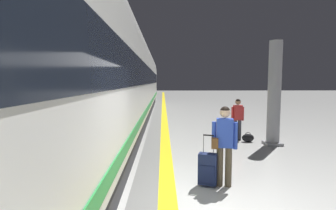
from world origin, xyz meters
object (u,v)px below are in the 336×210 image
high_speed_train (119,75)px  rolling_suitcase_foreground (208,169)px  platform_pillar (274,96)px  duffel_bag_near (248,138)px  passenger_near (238,116)px  traveller_foreground (224,140)px

high_speed_train → rolling_suitcase_foreground: bearing=-67.7°
platform_pillar → duffel_bag_near: bearing=148.4°
rolling_suitcase_foreground → duffel_bag_near: bearing=61.6°
rolling_suitcase_foreground → duffel_bag_near: (2.18, 4.04, -0.23)m
duffel_bag_near → platform_pillar: platform_pillar is taller
rolling_suitcase_foreground → platform_pillar: 4.82m
passenger_near → high_speed_train: bearing=147.2°
traveller_foreground → passenger_near: (1.53, 4.28, -0.07)m
traveller_foreground → duffel_bag_near: size_ratio=3.87×
rolling_suitcase_foreground → duffel_bag_near: rolling_suitcase_foreground is taller
rolling_suitcase_foreground → duffel_bag_near: size_ratio=2.50×
passenger_near → duffel_bag_near: 0.86m
rolling_suitcase_foreground → platform_pillar: (2.91, 3.60, 1.34)m
traveller_foreground → high_speed_train: bearing=114.5°
traveller_foreground → duffel_bag_near: (1.85, 4.02, -0.83)m
traveller_foreground → rolling_suitcase_foreground: traveller_foreground is taller
high_speed_train → rolling_suitcase_foreground: high_speed_train is taller
high_speed_train → passenger_near: bearing=-32.8°
traveller_foreground → platform_pillar: size_ratio=0.47×
high_speed_train → duffel_bag_near: 6.71m
high_speed_train → rolling_suitcase_foreground: 8.37m
platform_pillar → passenger_near: bearing=145.8°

